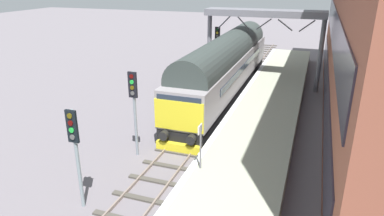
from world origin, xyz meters
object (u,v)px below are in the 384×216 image
Objects in this scene: diesel_locomotive at (226,65)px; signal_post_mid at (134,102)px; platform_number_sign at (200,140)px; signal_post_near at (75,146)px; signal_post_far at (217,46)px.

signal_post_mid is (-1.91, -10.56, 0.40)m from diesel_locomotive.
diesel_locomotive is 12.51m from platform_number_sign.
diesel_locomotive is 10.74m from signal_post_mid.
diesel_locomotive is at bearing 82.81° from signal_post_near.
signal_post_near is at bearing -97.19° from diesel_locomotive.
signal_post_far is 17.13m from platform_number_sign.
diesel_locomotive is 9.87× the size of platform_number_sign.
signal_post_near is 2.10× the size of platform_number_sign.
diesel_locomotive is at bearing -66.15° from signal_post_far.
signal_post_near is at bearing -90.00° from signal_post_far.
diesel_locomotive is 4.20× the size of signal_post_far.
signal_post_mid is 4.40m from platform_number_sign.
signal_post_far is (0.00, 14.87, 0.08)m from signal_post_mid.
signal_post_far is at bearing 103.48° from platform_number_sign.
signal_post_far reaches higher than signal_post_mid.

